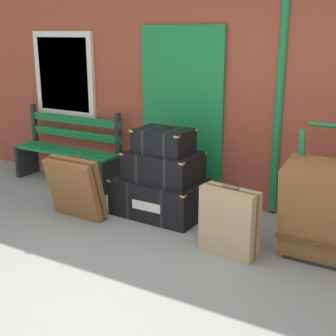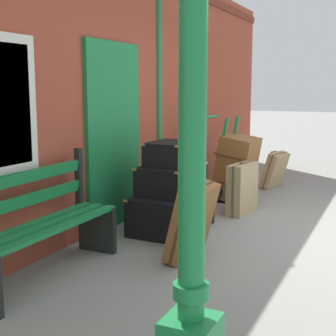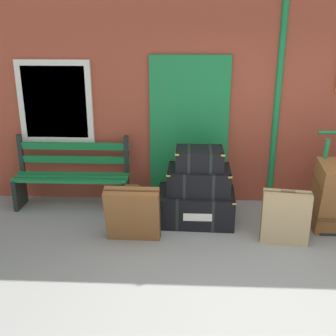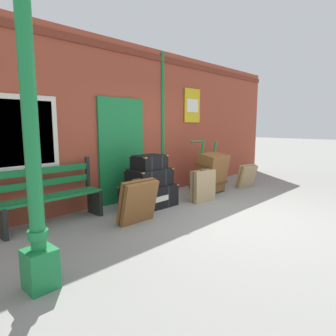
{
  "view_description": "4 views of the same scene",
  "coord_description": "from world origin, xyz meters",
  "px_view_note": "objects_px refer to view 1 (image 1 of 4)",
  "views": [
    {
      "loc": [
        2.1,
        -2.51,
        2.03
      ],
      "look_at": [
        -0.31,
        1.61,
        0.62
      ],
      "focal_mm": 49.65,
      "sensor_mm": 36.0,
      "label": 1
    },
    {
      "loc": [
        -5.4,
        -0.5,
        1.58
      ],
      "look_at": [
        -0.31,
        1.88,
        0.67
      ],
      "focal_mm": 52.61,
      "sensor_mm": 36.0,
      "label": 2
    },
    {
      "loc": [
        -0.62,
        -3.38,
        2.58
      ],
      "look_at": [
        -0.86,
        1.64,
        0.78
      ],
      "focal_mm": 45.46,
      "sensor_mm": 36.0,
      "label": 3
    },
    {
      "loc": [
        -4.26,
        -2.31,
        1.58
      ],
      "look_at": [
        -0.08,
        1.63,
        0.72
      ],
      "focal_mm": 31.34,
      "sensor_mm": 36.0,
      "label": 4
    }
  ],
  "objects_px": {
    "steamer_trunk_top": "(164,141)",
    "porters_trolley": "(324,225)",
    "steamer_trunk_base": "(160,197)",
    "suitcase_umber": "(76,188)",
    "suitcase_cream": "(229,222)",
    "large_brown_trunk": "(322,211)",
    "steamer_trunk_middle": "(163,166)",
    "platform_bench": "(68,150)"
  },
  "relations": [
    {
      "from": "suitcase_umber",
      "to": "suitcase_cream",
      "type": "bearing_deg",
      "value": 1.79
    },
    {
      "from": "large_brown_trunk",
      "to": "steamer_trunk_middle",
      "type": "bearing_deg",
      "value": 173.56
    },
    {
      "from": "platform_bench",
      "to": "large_brown_trunk",
      "type": "xyz_separation_m",
      "value": [
        3.56,
        -0.6,
        0.02
      ]
    },
    {
      "from": "suitcase_cream",
      "to": "steamer_trunk_base",
      "type": "bearing_deg",
      "value": 154.63
    },
    {
      "from": "steamer_trunk_middle",
      "to": "porters_trolley",
      "type": "height_order",
      "value": "porters_trolley"
    },
    {
      "from": "steamer_trunk_middle",
      "to": "large_brown_trunk",
      "type": "height_order",
      "value": "large_brown_trunk"
    },
    {
      "from": "porters_trolley",
      "to": "suitcase_umber",
      "type": "xyz_separation_m",
      "value": [
        -2.58,
        -0.55,
        0.08
      ]
    },
    {
      "from": "large_brown_trunk",
      "to": "suitcase_umber",
      "type": "distance_m",
      "value": 2.61
    },
    {
      "from": "platform_bench",
      "to": "steamer_trunk_top",
      "type": "bearing_deg",
      "value": -12.56
    },
    {
      "from": "steamer_trunk_base",
      "to": "suitcase_umber",
      "type": "bearing_deg",
      "value": -143.6
    },
    {
      "from": "platform_bench",
      "to": "porters_trolley",
      "type": "height_order",
      "value": "porters_trolley"
    },
    {
      "from": "suitcase_cream",
      "to": "suitcase_umber",
      "type": "distance_m",
      "value": 1.82
    },
    {
      "from": "steamer_trunk_top",
      "to": "platform_bench",
      "type": "bearing_deg",
      "value": 167.44
    },
    {
      "from": "steamer_trunk_base",
      "to": "large_brown_trunk",
      "type": "distance_m",
      "value": 1.85
    },
    {
      "from": "steamer_trunk_base",
      "to": "large_brown_trunk",
      "type": "xyz_separation_m",
      "value": [
        1.82,
        -0.19,
        0.26
      ]
    },
    {
      "from": "steamer_trunk_base",
      "to": "suitcase_umber",
      "type": "xyz_separation_m",
      "value": [
        -0.76,
        -0.56,
        0.14
      ]
    },
    {
      "from": "steamer_trunk_middle",
      "to": "large_brown_trunk",
      "type": "bearing_deg",
      "value": -6.44
    },
    {
      "from": "steamer_trunk_base",
      "to": "porters_trolley",
      "type": "xyz_separation_m",
      "value": [
        1.82,
        -0.01,
        0.06
      ]
    },
    {
      "from": "steamer_trunk_top",
      "to": "porters_trolley",
      "type": "bearing_deg",
      "value": -0.97
    },
    {
      "from": "porters_trolley",
      "to": "steamer_trunk_top",
      "type": "bearing_deg",
      "value": 179.03
    },
    {
      "from": "platform_bench",
      "to": "steamer_trunk_base",
      "type": "bearing_deg",
      "value": -13.4
    },
    {
      "from": "platform_bench",
      "to": "steamer_trunk_middle",
      "type": "relative_size",
      "value": 1.95
    },
    {
      "from": "platform_bench",
      "to": "suitcase_umber",
      "type": "xyz_separation_m",
      "value": [
        0.98,
        -0.97,
        -0.09
      ]
    },
    {
      "from": "steamer_trunk_base",
      "to": "suitcase_umber",
      "type": "relative_size",
      "value": 1.43
    },
    {
      "from": "steamer_trunk_top",
      "to": "porters_trolley",
      "type": "distance_m",
      "value": 1.88
    },
    {
      "from": "suitcase_cream",
      "to": "porters_trolley",
      "type": "bearing_deg",
      "value": 32.8
    },
    {
      "from": "platform_bench",
      "to": "porters_trolley",
      "type": "relative_size",
      "value": 1.33
    },
    {
      "from": "steamer_trunk_middle",
      "to": "porters_trolley",
      "type": "xyz_separation_m",
      "value": [
        1.79,
        -0.03,
        -0.31
      ]
    },
    {
      "from": "suitcase_cream",
      "to": "suitcase_umber",
      "type": "relative_size",
      "value": 0.95
    },
    {
      "from": "suitcase_cream",
      "to": "large_brown_trunk",
      "type": "bearing_deg",
      "value": 22.62
    },
    {
      "from": "large_brown_trunk",
      "to": "suitcase_cream",
      "type": "bearing_deg",
      "value": -157.38
    },
    {
      "from": "steamer_trunk_base",
      "to": "steamer_trunk_top",
      "type": "distance_m",
      "value": 0.66
    },
    {
      "from": "steamer_trunk_base",
      "to": "steamer_trunk_middle",
      "type": "distance_m",
      "value": 0.37
    },
    {
      "from": "platform_bench",
      "to": "steamer_trunk_middle",
      "type": "height_order",
      "value": "platform_bench"
    },
    {
      "from": "platform_bench",
      "to": "porters_trolley",
      "type": "bearing_deg",
      "value": -6.81
    },
    {
      "from": "steamer_trunk_base",
      "to": "porters_trolley",
      "type": "bearing_deg",
      "value": -0.36
    },
    {
      "from": "large_brown_trunk",
      "to": "suitcase_umber",
      "type": "height_order",
      "value": "large_brown_trunk"
    },
    {
      "from": "steamer_trunk_top",
      "to": "porters_trolley",
      "type": "relative_size",
      "value": 0.51
    },
    {
      "from": "steamer_trunk_top",
      "to": "large_brown_trunk",
      "type": "bearing_deg",
      "value": -6.52
    },
    {
      "from": "platform_bench",
      "to": "large_brown_trunk",
      "type": "bearing_deg",
      "value": -9.55
    },
    {
      "from": "porters_trolley",
      "to": "suitcase_umber",
      "type": "distance_m",
      "value": 2.64
    },
    {
      "from": "steamer_trunk_middle",
      "to": "suitcase_umber",
      "type": "relative_size",
      "value": 1.14
    }
  ]
}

